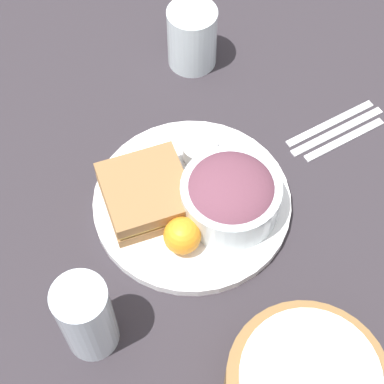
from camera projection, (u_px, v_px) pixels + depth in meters
ground_plane at (192, 205)px, 0.92m from camera, size 4.00×4.00×0.00m
plate at (192, 202)px, 0.91m from camera, size 0.28×0.28×0.02m
sandwich at (146, 194)px, 0.88m from camera, size 0.12×0.12×0.05m
salad_bowl at (231, 195)px, 0.87m from camera, size 0.14×0.14×0.07m
dressing_cup at (200, 151)px, 0.93m from camera, size 0.05×0.05×0.03m
orange_wedge at (182, 236)px, 0.85m from camera, size 0.05×0.05×0.05m
drink_glass at (86, 317)px, 0.76m from camera, size 0.07×0.07×0.13m
fork at (330, 123)px, 0.99m from camera, size 0.16×0.05×0.01m
knife at (337, 131)px, 0.98m from camera, size 0.17×0.06×0.01m
spoon at (345, 139)px, 0.98m from camera, size 0.14×0.05×0.01m
water_glass at (192, 37)px, 1.02m from camera, size 0.08×0.08×0.10m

